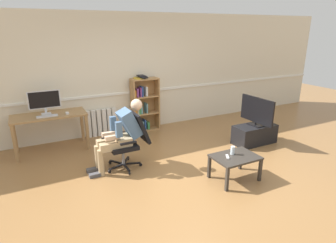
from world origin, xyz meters
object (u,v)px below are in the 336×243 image
object	(u,v)px
office_chair	(130,138)
coffee_table	(235,159)
computer_desk	(49,120)
person_seated	(121,133)
imac_monitor	(44,100)
radiator	(102,122)
bookshelf	(143,105)
tv_stand	(254,134)
keyboard	(47,116)
computer_mouse	(67,113)
tv_screen	(257,111)
spare_remote	(227,157)
drinking_glass	(233,150)

from	to	relation	value
office_chair	coffee_table	world-z (taller)	office_chair
computer_desk	person_seated	distance (m)	1.69
imac_monitor	radiator	size ratio (longest dim) A/B	0.88
bookshelf	tv_stand	xyz separation A→B (m)	(1.77, -1.86, -0.41)
computer_desk	keyboard	distance (m)	0.19
bookshelf	person_seated	world-z (taller)	bookshelf
computer_desk	coffee_table	bearing A→B (deg)	-45.98
keyboard	tv_stand	size ratio (longest dim) A/B	0.41
person_seated	tv_stand	world-z (taller)	person_seated
keyboard	computer_desk	bearing A→B (deg)	73.73
bookshelf	coffee_table	distance (m)	2.91
computer_mouse	tv_screen	world-z (taller)	tv_screen
radiator	imac_monitor	bearing A→B (deg)	-164.77
spare_remote	keyboard	bearing A→B (deg)	163.60
imac_monitor	drinking_glass	size ratio (longest dim) A/B	4.33
spare_remote	radiator	bearing A→B (deg)	141.77
keyboard	computer_mouse	world-z (taller)	computer_mouse
spare_remote	imac_monitor	bearing A→B (deg)	161.11
person_seated	spare_remote	distance (m)	1.82
bookshelf	coffee_table	world-z (taller)	bookshelf
office_chair	person_seated	xyz separation A→B (m)	(-0.17, -0.00, 0.12)
tv_screen	spare_remote	xyz separation A→B (m)	(-1.52, -0.99, -0.30)
radiator	office_chair	world-z (taller)	office_chair
keyboard	office_chair	bearing A→B (deg)	-45.32
keyboard	computer_mouse	distance (m)	0.37
bookshelf	office_chair	distance (m)	1.91
radiator	tv_stand	size ratio (longest dim) A/B	0.74
computer_desk	bookshelf	bearing A→B (deg)	7.94
radiator	tv_screen	bearing A→B (deg)	-35.27
keyboard	drinking_glass	distance (m)	3.48
person_seated	drinking_glass	size ratio (longest dim) A/B	8.80
computer_desk	tv_stand	bearing A→B (deg)	-22.03
spare_remote	office_chair	bearing A→B (deg)	163.67
imac_monitor	tv_screen	xyz separation A→B (m)	(3.92, -1.65, -0.31)
office_chair	tv_screen	size ratio (longest dim) A/B	1.13
computer_desk	keyboard	size ratio (longest dim) A/B	3.67
computer_desk	radiator	distance (m)	1.23
computer_desk	office_chair	xyz separation A→B (m)	(1.17, -1.37, -0.13)
tv_stand	drinking_glass	size ratio (longest dim) A/B	6.68
computer_desk	person_seated	xyz separation A→B (m)	(1.00, -1.37, -0.00)
computer_desk	spare_remote	distance (m)	3.48
computer_mouse	tv_screen	bearing A→B (deg)	-22.20
computer_desk	person_seated	size ratio (longest dim) A/B	1.14
coffee_table	office_chair	bearing A→B (deg)	137.44
tv_screen	drinking_glass	distance (m)	1.69
office_chair	tv_screen	xyz separation A→B (m)	(2.71, -0.20, 0.19)
coffee_table	imac_monitor	bearing A→B (deg)	133.61
drinking_glass	computer_mouse	bearing A→B (deg)	132.24
computer_desk	spare_remote	xyz separation A→B (m)	(2.36, -2.56, -0.23)
keyboard	person_seated	world-z (taller)	person_seated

